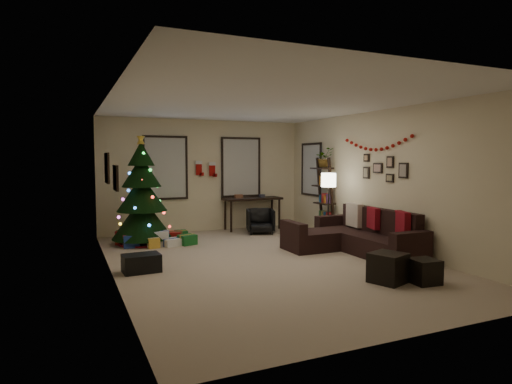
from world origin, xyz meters
TOP-DOWN VIEW (x-y plane):
  - floor at (0.00, 0.00)m, footprint 7.00×7.00m
  - ceiling at (0.00, 0.00)m, footprint 7.00×7.00m
  - wall_back at (0.00, 3.50)m, footprint 5.00×0.00m
  - wall_front at (0.00, -3.50)m, footprint 5.00×0.00m
  - wall_left at (-2.50, 0.00)m, footprint 0.00×7.00m
  - wall_right at (2.50, 0.00)m, footprint 0.00×7.00m
  - window_back_left at (-0.95, 3.47)m, footprint 1.05×0.06m
  - window_back_right at (0.95, 3.47)m, footprint 1.05×0.06m
  - window_right_wall at (2.47, 2.55)m, footprint 0.06×0.90m
  - christmas_tree at (-1.67, 2.44)m, footprint 1.24×1.24m
  - presents at (-1.34, 2.19)m, footprint 1.50×1.01m
  - sofa at (1.87, -0.02)m, footprint 1.69×2.47m
  - pillow_red_a at (2.21, -0.90)m, footprint 0.25×0.44m
  - pillow_red_b at (2.21, -0.13)m, footprint 0.22×0.41m
  - pillow_cream at (2.21, 0.46)m, footprint 0.19×0.48m
  - ottoman_near at (1.05, -1.89)m, footprint 0.57×0.57m
  - ottoman_far at (1.49, -2.14)m, footprint 0.40×0.40m
  - desk at (1.16, 3.22)m, footprint 1.47×0.53m
  - desk_chair at (1.09, 2.57)m, footprint 0.71×0.69m
  - bookshelf at (2.30, 1.68)m, footprint 0.30×0.53m
  - potted_plant at (2.30, 1.74)m, footprint 0.57×0.51m
  - floor_lamp at (1.95, 1.01)m, footprint 0.31×0.31m
  - art_map at (-2.48, 0.81)m, footprint 0.04×0.60m
  - art_abstract at (-2.48, -0.48)m, footprint 0.04×0.45m
  - gallery at (2.48, -0.07)m, footprint 0.03×1.25m
  - garland at (2.45, 0.13)m, footprint 0.08×1.90m
  - stocking_left at (-0.14, 3.45)m, footprint 0.20×0.05m
  - stocking_right at (0.19, 3.42)m, footprint 0.20×0.05m
  - storage_bin at (-2.07, 0.12)m, footprint 0.58×0.41m

SIDE VIEW (x-z plane):
  - floor at x=0.00m, z-range 0.00..0.00m
  - presents at x=-1.34m, z-range -0.04..0.26m
  - storage_bin at x=-2.07m, z-range 0.00..0.28m
  - ottoman_far at x=1.49m, z-range 0.00..0.35m
  - ottoman_near at x=1.05m, z-range 0.00..0.42m
  - sofa at x=1.87m, z-range -0.15..0.68m
  - desk_chair at x=1.09m, z-range 0.00..0.59m
  - pillow_cream at x=2.21m, z-range 0.40..0.86m
  - pillow_red_a at x=2.21m, z-range 0.43..0.85m
  - pillow_red_b at x=2.21m, z-range 0.44..0.84m
  - desk at x=1.16m, z-range 0.30..1.10m
  - bookshelf at x=2.30m, z-range -0.03..1.77m
  - christmas_tree at x=-1.67m, z-range -0.20..2.11m
  - floor_lamp at x=1.95m, z-range 0.49..1.95m
  - wall_left at x=-2.50m, z-range -2.15..4.85m
  - wall_right at x=2.50m, z-range -2.15..4.85m
  - wall_back at x=0.00m, z-range -1.15..3.85m
  - wall_front at x=0.00m, z-range -1.15..3.85m
  - art_abstract at x=-2.48m, z-range 1.32..1.67m
  - window_right_wall at x=2.47m, z-range 0.85..2.15m
  - stocking_right at x=0.19m, z-range 1.33..1.69m
  - stocking_left at x=-0.14m, z-range 1.36..1.72m
  - window_back_left at x=-0.95m, z-range 0.80..2.30m
  - window_back_right at x=0.95m, z-range 0.80..2.30m
  - gallery at x=2.48m, z-range 1.30..1.84m
  - art_map at x=-2.48m, z-range 1.36..1.86m
  - potted_plant at x=2.30m, z-range 1.56..2.14m
  - garland at x=2.45m, z-range 1.91..2.21m
  - ceiling at x=0.00m, z-range 2.70..2.70m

